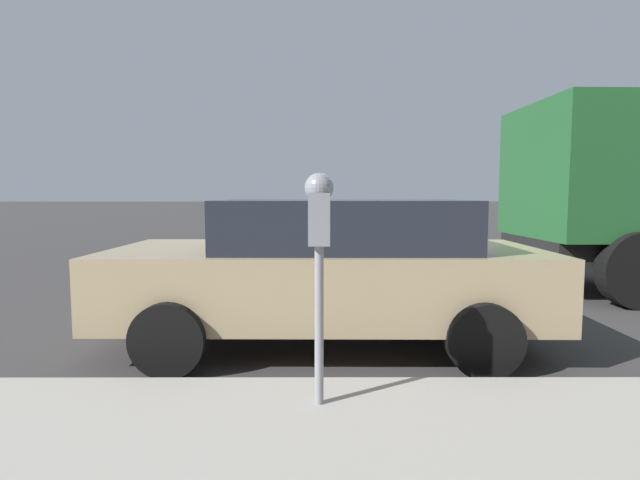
{
  "coord_description": "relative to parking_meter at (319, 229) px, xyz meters",
  "views": [
    {
      "loc": [
        -5.93,
        0.41,
        1.53
      ],
      "look_at": [
        -2.24,
        0.4,
        1.2
      ],
      "focal_mm": 28.0,
      "sensor_mm": 36.0,
      "label": 1
    }
  ],
  "objects": [
    {
      "name": "parking_meter",
      "position": [
        0.0,
        0.0,
        0.0
      ],
      "size": [
        0.21,
        0.19,
        1.54
      ],
      "color": "gray",
      "rests_on": "sidewalk"
    },
    {
      "name": "car_tan",
      "position": [
        1.8,
        -0.11,
        -0.52
      ],
      "size": [
        2.16,
        4.31,
        1.48
      ],
      "rotation": [
        0.0,
        0.0,
        -0.01
      ],
      "color": "tan",
      "rests_on": "ground_plane"
    },
    {
      "name": "ground_plane",
      "position": [
        2.68,
        -0.41,
        -1.31
      ],
      "size": [
        220.0,
        220.0,
        0.0
      ],
      "primitive_type": "plane",
      "color": "#3D3A3A"
    }
  ]
}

